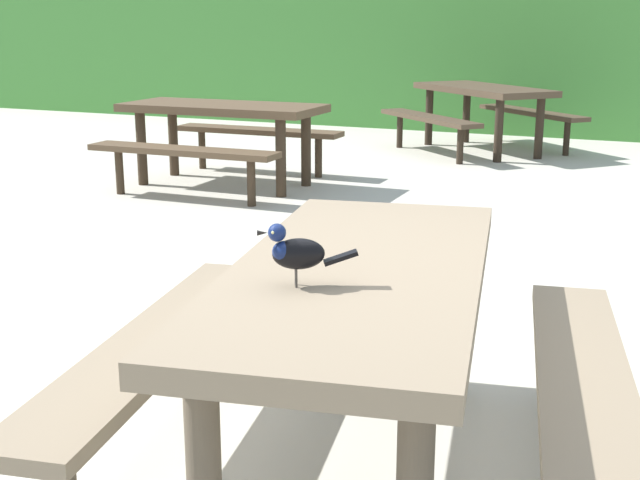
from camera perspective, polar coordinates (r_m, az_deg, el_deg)
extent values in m
plane|color=beige|center=(3.13, 1.48, -13.45)|extent=(60.00, 60.00, 0.00)
cube|color=#428438|center=(11.84, 19.19, 11.33)|extent=(28.00, 1.42, 1.88)
cube|color=#84725B|center=(2.65, 2.66, -2.27)|extent=(1.09, 1.91, 0.07)
cylinder|color=brown|center=(3.47, 0.34, -4.52)|extent=(0.09, 0.09, 0.67)
cylinder|color=brown|center=(3.40, 9.16, -5.13)|extent=(0.09, 0.09, 0.67)
cube|color=#84725B|center=(2.95, -11.02, -6.74)|extent=(0.60, 1.73, 0.05)
cylinder|color=brown|center=(3.58, -6.72, -6.41)|extent=(0.07, 0.07, 0.39)
cube|color=#84725B|center=(2.72, 17.41, -8.98)|extent=(0.60, 1.73, 0.05)
cylinder|color=brown|center=(3.40, 16.37, -8.10)|extent=(0.07, 0.07, 0.39)
ellipsoid|color=black|center=(2.38, -1.46, -0.94)|extent=(0.17, 0.13, 0.09)
ellipsoid|color=navy|center=(2.38, -2.45, -0.81)|extent=(0.09, 0.08, 0.06)
sphere|color=navy|center=(2.36, -2.92, 0.50)|extent=(0.05, 0.05, 0.05)
sphere|color=#EAE08C|center=(2.34, -3.20, 0.50)|extent=(0.01, 0.01, 0.01)
sphere|color=#EAE08C|center=(2.38, -3.22, 0.73)|extent=(0.01, 0.01, 0.01)
cone|color=black|center=(2.36, -3.92, 0.48)|extent=(0.03, 0.03, 0.02)
cube|color=black|center=(2.40, 1.41, -1.19)|extent=(0.10, 0.08, 0.04)
cylinder|color=#47423D|center=(2.39, -1.61, -2.61)|extent=(0.01, 0.01, 0.05)
cylinder|color=#47423D|center=(2.42, -1.65, -2.41)|extent=(0.01, 0.01, 0.05)
cube|color=brown|center=(7.70, -6.62, 8.86)|extent=(1.81, 0.79, 0.07)
cylinder|color=#382B1D|center=(7.20, -2.66, 5.56)|extent=(0.09, 0.09, 0.67)
cylinder|color=#382B1D|center=(7.67, -0.95, 6.15)|extent=(0.09, 0.09, 0.67)
cylinder|color=#382B1D|center=(7.89, -11.96, 6.08)|extent=(0.09, 0.09, 0.67)
cylinder|color=#382B1D|center=(8.33, -9.89, 6.62)|extent=(0.09, 0.09, 0.67)
cube|color=brown|center=(7.14, -9.30, 5.97)|extent=(1.72, 0.31, 0.05)
cylinder|color=#382B1D|center=(6.86, -4.67, 3.90)|extent=(0.07, 0.07, 0.39)
cylinder|color=#382B1D|center=(7.53, -13.39, 4.51)|extent=(0.07, 0.07, 0.39)
cube|color=brown|center=(8.35, -4.20, 7.37)|extent=(1.72, 0.31, 0.05)
cylinder|color=#382B1D|center=(8.11, -0.11, 5.62)|extent=(0.07, 0.07, 0.39)
cylinder|color=#382B1D|center=(8.69, -7.97, 6.08)|extent=(0.07, 0.07, 0.39)
cube|color=#473828|center=(9.85, 10.95, 9.96)|extent=(1.85, 1.77, 0.07)
cylinder|color=#2E241A|center=(9.17, 11.98, 7.24)|extent=(0.09, 0.09, 0.67)
cylinder|color=#2E241A|center=(9.49, 14.61, 7.33)|extent=(0.09, 0.09, 0.67)
cylinder|color=#2E241A|center=(10.33, 7.38, 8.25)|extent=(0.09, 0.09, 0.67)
cylinder|color=#2E241A|center=(10.61, 9.86, 8.32)|extent=(0.09, 0.09, 0.67)
cube|color=#473828|center=(9.50, 7.36, 8.18)|extent=(1.46, 1.35, 0.05)
cylinder|color=#2E241A|center=(8.99, 9.45, 6.32)|extent=(0.07, 0.07, 0.39)
cylinder|color=#2E241A|center=(10.07, 5.41, 7.34)|extent=(0.07, 0.07, 0.39)
cube|color=#473828|center=(10.30, 14.10, 8.36)|extent=(1.46, 1.35, 0.05)
cylinder|color=#2E241A|center=(9.83, 16.33, 6.63)|extent=(0.07, 0.07, 0.39)
cylinder|color=#2E241A|center=(10.83, 11.93, 7.60)|extent=(0.07, 0.07, 0.39)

